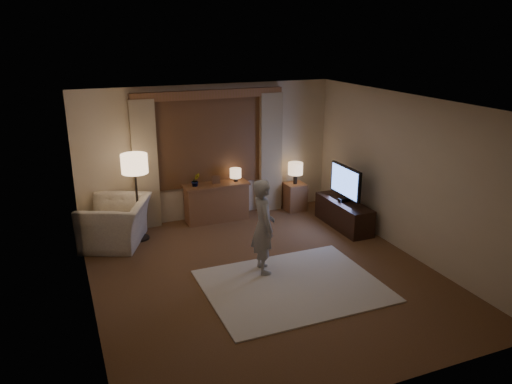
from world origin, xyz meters
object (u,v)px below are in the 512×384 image
side_table (295,197)px  person (263,226)px  sideboard (217,203)px  tv_stand (344,214)px  armchair (116,222)px

side_table → person: person is taller
sideboard → tv_stand: 2.45m
sideboard → armchair: size_ratio=1.00×
armchair → person: bearing=68.2°
tv_stand → person: person is taller
tv_stand → person: 2.46m
sideboard → person: 2.40m
sideboard → tv_stand: size_ratio=0.86×
armchair → side_table: 3.64m
armchair → tv_stand: (4.06, -0.82, -0.14)m
side_table → person: size_ratio=0.38×
sideboard → person: (-0.03, -2.36, 0.40)m
sideboard → side_table: size_ratio=2.14×
person → sideboard: bearing=5.9°
person → side_table: bearing=-29.7°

